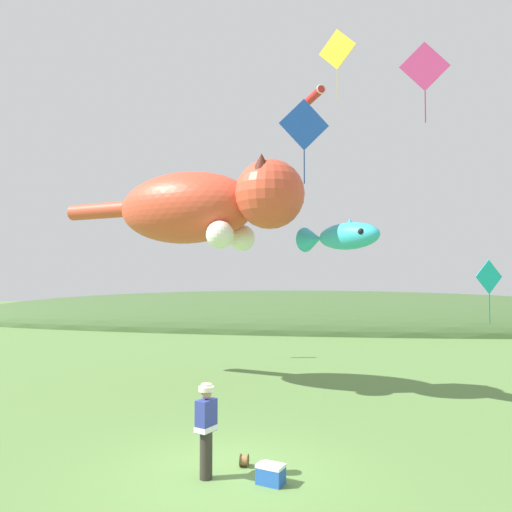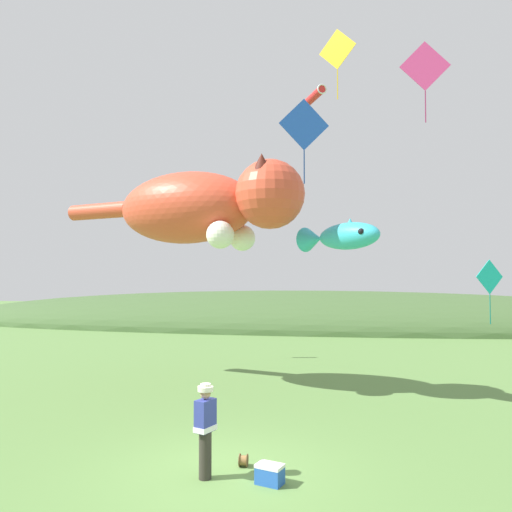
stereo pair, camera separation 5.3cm
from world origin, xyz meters
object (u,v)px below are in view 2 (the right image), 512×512
Objects in this scene: festival_attendant at (205,427)px; kite_tube_streamer at (311,100)px; kite_diamond_white at (158,209)px; kite_diamond_pink at (425,67)px; kite_diamond_gold at (337,50)px; kite_spool at (243,460)px; picnic_cooler at (270,474)px; kite_diamond_blue at (304,125)px; kite_giant_cat at (203,207)px; kite_diamond_teal at (490,278)px; kite_fish_windsock at (340,237)px.

festival_attendant is 17.14m from kite_tube_streamer.
kite_diamond_white is 12.90m from kite_diamond_pink.
kite_spool is at bearing -112.42° from kite_diamond_gold.
kite_diamond_pink reaches higher than festival_attendant.
kite_diamond_blue is at bearing 84.11° from picnic_cooler.
kite_tube_streamer is 1.16× the size of kite_diamond_pink.
festival_attendant is 8.11m from kite_diamond_blue.
kite_spool is 0.03× the size of kite_giant_cat.
picnic_cooler is at bearing -90.65° from kite_tube_streamer.
kite_giant_cat is at bearing -118.41° from kite_tube_streamer.
kite_diamond_teal is (6.43, 5.95, 3.65)m from kite_spool.
kite_tube_streamer is 1.38× the size of kite_diamond_teal.
picnic_cooler is 0.25× the size of kite_diamond_pink.
kite_diamond_white is (-6.06, 11.39, 6.72)m from kite_spool.
kite_diamond_teal is at bearing 43.39° from festival_attendant.
kite_diamond_white is at bearing 118.01° from kite_spool.
kite_diamond_blue is (-0.90, -1.47, -2.66)m from kite_diamond_gold.
festival_attendant reaches higher than picnic_cooler.
kite_diamond_gold is at bearing 64.77° from festival_attendant.
kite_tube_streamer is at bearing 83.99° from festival_attendant.
picnic_cooler is 0.29× the size of kite_diamond_teal.
picnic_cooler is 11.75m from kite_diamond_gold.
festival_attendant is at bearing -134.56° from kite_diamond_pink.
kite_fish_windsock is 5.56m from kite_diamond_gold.
kite_fish_windsock is 3.87m from kite_diamond_blue.
festival_attendant is 0.86× the size of kite_diamond_white.
kite_spool is 0.09× the size of kite_fish_windsock.
kite_tube_streamer is 1.29× the size of kite_diamond_white.
kite_diamond_teal is at bearing -2.12° from kite_giant_cat.
festival_attendant is 8.92m from kite_giant_cat.
kite_diamond_teal is 6.47m from kite_diamond_pink.
kite_tube_streamer reaches higher than kite_diamond_white.
kite_giant_cat is 5.02m from kite_diamond_blue.
kite_tube_streamer is (0.15, 13.21, 11.66)m from picnic_cooler.
kite_giant_cat reaches higher than kite_fish_windsock.
festival_attendant is 1.46m from picnic_cooler.
kite_diamond_blue reaches higher than festival_attendant.
kite_diamond_blue is (0.41, 3.98, 7.68)m from picnic_cooler.
kite_giant_cat is at bearing 173.02° from kite_fish_windsock.
kite_fish_windsock reaches higher than festival_attendant.
kite_diamond_gold is (-0.05, -1.02, 5.46)m from kite_fish_windsock.
festival_attendant is at bearing -96.01° from kite_tube_streamer.
kite_diamond_pink is (-2.06, -1.60, 5.92)m from kite_diamond_teal.
kite_tube_streamer reaches higher than kite_diamond_gold.
kite_giant_cat is at bearing 139.80° from kite_diamond_blue.
kite_fish_windsock is (4.56, -0.56, -1.09)m from kite_giant_cat.
kite_spool is at bearing -61.99° from kite_diamond_white.
kite_diamond_white is 0.90× the size of kite_diamond_blue.
festival_attendant is 0.77× the size of kite_diamond_pink.
kite_diamond_gold is (4.51, -1.58, 4.37)m from kite_giant_cat.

